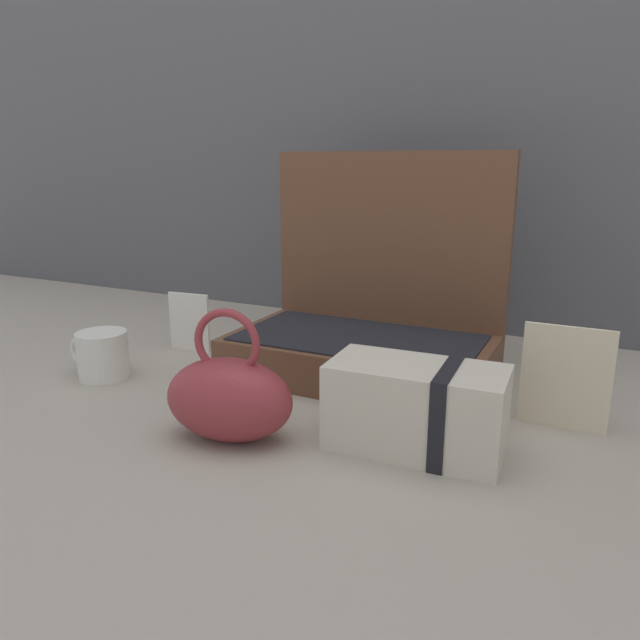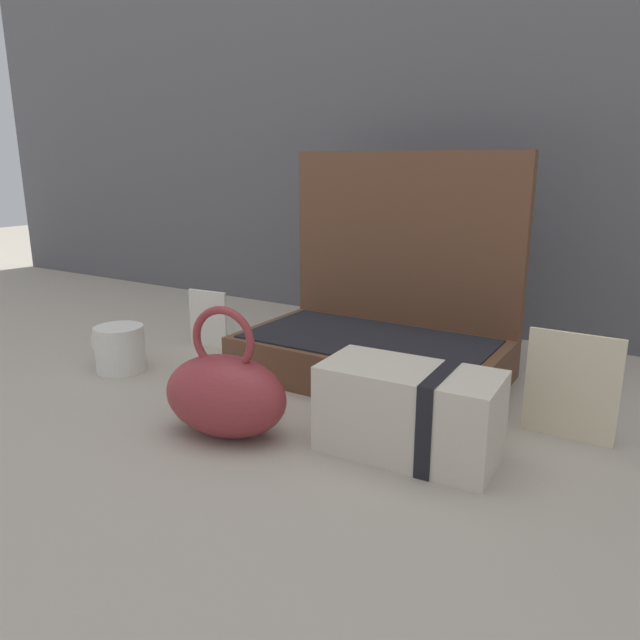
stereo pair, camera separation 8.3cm
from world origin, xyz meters
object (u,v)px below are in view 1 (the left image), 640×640
coffee_mug (102,355)px  info_card_left (566,378)px  poster_card_right (189,322)px  teal_pouch_handbag (229,397)px  cream_toiletry_bag (418,408)px  open_suitcase (369,322)px

coffee_mug → info_card_left: 0.76m
poster_card_right → teal_pouch_handbag: bearing=-49.7°
cream_toiletry_bag → coffee_mug: bearing=178.1°
teal_pouch_handbag → info_card_left: 0.47m
info_card_left → poster_card_right: (-0.71, 0.06, -0.02)m
coffee_mug → poster_card_right: 0.20m
teal_pouch_handbag → cream_toiletry_bag: 0.26m
open_suitcase → coffee_mug: 0.48m
info_card_left → coffee_mug: bearing=-169.6°
open_suitcase → coffee_mug: open_suitcase is taller
coffee_mug → poster_card_right: poster_card_right is taller
open_suitcase → cream_toiletry_bag: 0.32m
coffee_mug → poster_card_right: bearing=78.3°
teal_pouch_handbag → info_card_left: bearing=30.5°
cream_toiletry_bag → coffee_mug: 0.58m
poster_card_right → coffee_mug: bearing=-106.6°
cream_toiletry_bag → info_card_left: size_ratio=1.54×
info_card_left → poster_card_right: 0.71m
poster_card_right → cream_toiletry_bag: bearing=-26.5°
teal_pouch_handbag → cream_toiletry_bag: (0.24, 0.08, -0.00)m
open_suitcase → coffee_mug: size_ratio=3.70×
info_card_left → open_suitcase: bearing=162.4°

